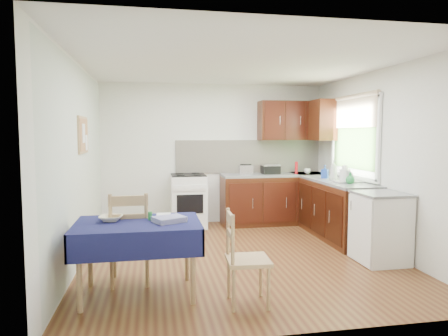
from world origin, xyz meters
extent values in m
plane|color=#522816|center=(0.00, 0.00, 0.00)|extent=(4.20, 4.20, 0.00)
cube|color=white|center=(0.00, 0.00, 2.50)|extent=(4.00, 4.20, 0.02)
cube|color=silver|center=(0.00, 2.10, 1.25)|extent=(4.00, 0.02, 2.50)
cube|color=silver|center=(0.00, -2.10, 1.25)|extent=(4.00, 0.02, 2.50)
cube|color=silver|center=(-2.00, 0.00, 1.25)|extent=(0.02, 4.20, 2.50)
cube|color=silver|center=(2.00, 0.00, 1.25)|extent=(0.02, 4.20, 2.50)
cube|color=black|center=(1.05, 1.80, 0.43)|extent=(1.90, 0.60, 0.86)
cube|color=black|center=(1.70, 0.65, 0.43)|extent=(0.60, 1.70, 0.86)
cube|color=slate|center=(1.05, 1.80, 0.88)|extent=(1.90, 0.60, 0.04)
cube|color=slate|center=(1.70, 0.65, 0.88)|extent=(0.60, 1.70, 0.04)
cube|color=slate|center=(1.70, 1.80, 0.88)|extent=(0.60, 0.60, 0.04)
cube|color=beige|center=(0.65, 2.08, 1.20)|extent=(2.70, 0.02, 0.60)
cube|color=black|center=(1.40, 1.93, 1.85)|extent=(1.20, 0.35, 0.70)
cube|color=black|center=(1.82, 1.50, 1.85)|extent=(0.35, 0.50, 0.70)
cube|color=white|center=(-0.50, 1.80, 0.45)|extent=(0.60, 0.60, 0.90)
cube|color=black|center=(-0.50, 1.80, 0.91)|extent=(0.58, 0.58, 0.02)
cube|color=black|center=(-0.50, 1.50, 0.45)|extent=(0.44, 0.01, 0.32)
cube|color=#335523|center=(1.99, 0.70, 1.50)|extent=(0.01, 1.40, 0.85)
cube|color=white|center=(1.97, 0.70, 2.15)|extent=(0.04, 1.48, 0.06)
cube|color=white|center=(1.97, 0.70, 0.95)|extent=(0.04, 1.48, 0.06)
cube|color=#C6AD89|center=(1.96, 0.70, 1.93)|extent=(0.02, 1.36, 0.44)
cube|color=white|center=(1.70, -0.55, 0.42)|extent=(0.55, 0.58, 0.85)
cube|color=slate|center=(1.70, -0.55, 0.87)|extent=(0.58, 0.60, 0.03)
cube|color=tan|center=(-1.98, 0.30, 1.60)|extent=(0.02, 0.62, 0.47)
cube|color=#A56745|center=(-1.96, 0.30, 1.60)|extent=(0.01, 0.56, 0.41)
cube|color=white|center=(-1.95, 0.22, 1.62)|extent=(0.00, 0.18, 0.24)
cube|color=white|center=(-1.95, 0.42, 1.50)|extent=(0.00, 0.15, 0.20)
cube|color=#0F163E|center=(-1.26, -1.06, 0.73)|extent=(1.19, 0.79, 0.03)
cube|color=#0F163E|center=(-1.26, -1.47, 0.61)|extent=(1.23, 0.02, 0.26)
cube|color=#0F163E|center=(-1.26, -0.65, 0.61)|extent=(1.23, 0.02, 0.26)
cube|color=#0F163E|center=(-1.86, -1.06, 0.61)|extent=(0.02, 0.83, 0.26)
cube|color=#0F163E|center=(-0.65, -1.06, 0.61)|extent=(0.02, 0.83, 0.26)
cylinder|color=tan|center=(-1.77, -1.38, 0.36)|extent=(0.05, 0.05, 0.71)
cylinder|color=tan|center=(-0.74, -1.38, 0.36)|extent=(0.05, 0.05, 0.71)
cylinder|color=tan|center=(-1.77, -0.74, 0.36)|extent=(0.05, 0.05, 0.71)
cylinder|color=tan|center=(-0.74, -0.74, 0.36)|extent=(0.05, 0.05, 0.71)
cube|color=tan|center=(-1.36, -0.70, 0.47)|extent=(0.45, 0.45, 0.04)
cube|color=tan|center=(-1.36, -0.89, 0.84)|extent=(0.40, 0.04, 0.32)
cylinder|color=tan|center=(-1.18, -0.51, 0.24)|extent=(0.04, 0.04, 0.47)
cylinder|color=tan|center=(-1.54, -0.52, 0.24)|extent=(0.04, 0.04, 0.47)
cylinder|color=tan|center=(-1.18, -0.87, 0.24)|extent=(0.04, 0.04, 0.47)
cylinder|color=tan|center=(-1.54, -0.88, 0.24)|extent=(0.04, 0.04, 0.47)
cube|color=tan|center=(-0.23, -1.47, 0.43)|extent=(0.42, 0.42, 0.04)
cube|color=tan|center=(-0.40, -1.46, 0.76)|extent=(0.05, 0.36, 0.28)
cylinder|color=tan|center=(-0.08, -1.64, 0.21)|extent=(0.03, 0.03, 0.43)
cylinder|color=tan|center=(-0.06, -1.31, 0.21)|extent=(0.03, 0.03, 0.43)
cylinder|color=tan|center=(-0.40, -1.62, 0.21)|extent=(0.03, 0.03, 0.43)
cylinder|color=tan|center=(-0.38, -1.30, 0.21)|extent=(0.03, 0.03, 0.43)
cube|color=silver|center=(0.51, 1.78, 0.98)|extent=(0.24, 0.15, 0.17)
cube|color=black|center=(0.51, 1.78, 1.07)|extent=(0.20, 0.02, 0.02)
cube|color=black|center=(0.97, 1.81, 0.97)|extent=(0.30, 0.26, 0.14)
cube|color=silver|center=(0.97, 1.81, 1.06)|extent=(0.30, 0.26, 0.03)
cylinder|color=red|center=(1.41, 1.67, 1.01)|extent=(0.05, 0.05, 0.22)
cube|color=yellow|center=(0.91, 1.94, 0.98)|extent=(0.14, 0.11, 0.17)
cube|color=#95949A|center=(1.73, 0.42, 0.91)|extent=(0.39, 0.29, 0.02)
cylinder|color=white|center=(1.73, 0.42, 0.99)|extent=(0.05, 0.18, 0.18)
cylinder|color=white|center=(1.71, 0.44, 1.00)|extent=(0.15, 0.15, 0.19)
sphere|color=white|center=(1.71, 0.44, 1.11)|extent=(0.10, 0.10, 0.10)
imported|color=white|center=(1.63, 1.71, 0.95)|extent=(0.14, 0.14, 0.09)
imported|color=white|center=(1.69, 0.77, 1.05)|extent=(0.13, 0.13, 0.30)
imported|color=#1E41AF|center=(1.63, 0.96, 1.01)|extent=(0.14, 0.14, 0.21)
imported|color=#248440|center=(1.69, 0.23, 0.98)|extent=(0.17, 0.17, 0.16)
imported|color=#FAF0CD|center=(-1.52, -0.96, 0.77)|extent=(0.26, 0.26, 0.06)
imported|color=white|center=(-1.07, -0.81, 0.75)|extent=(0.16, 0.21, 0.02)
cylinder|color=#238336|center=(-1.14, -0.99, 0.78)|extent=(0.04, 0.04, 0.09)
cube|color=navy|center=(-0.95, -1.10, 0.77)|extent=(0.36, 0.33, 0.05)
camera|label=1|loc=(-1.11, -5.04, 1.62)|focal=32.00mm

